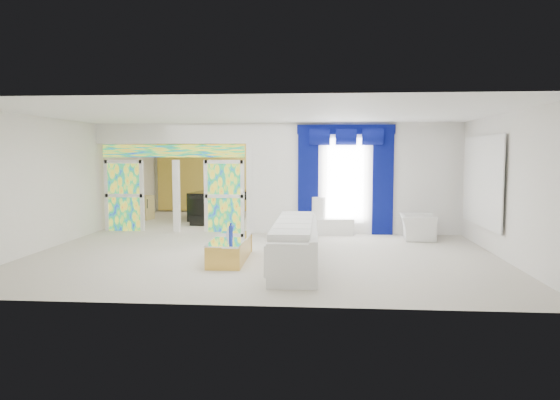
# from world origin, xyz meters

# --- Properties ---
(floor) EXTENTS (12.00, 12.00, 0.00)m
(floor) POSITION_xyz_m (0.00, 0.00, 0.00)
(floor) COLOR #B7AF9E
(floor) RESTS_ON ground
(dividing_wall) EXTENTS (5.70, 0.18, 3.00)m
(dividing_wall) POSITION_xyz_m (2.15, 1.00, 1.50)
(dividing_wall) COLOR white
(dividing_wall) RESTS_ON ground
(dividing_header) EXTENTS (4.30, 0.18, 0.55)m
(dividing_header) POSITION_xyz_m (-2.85, 1.00, 2.73)
(dividing_header) COLOR white
(dividing_header) RESTS_ON dividing_wall
(stained_panel_left) EXTENTS (0.95, 0.04, 2.00)m
(stained_panel_left) POSITION_xyz_m (-4.28, 1.00, 1.00)
(stained_panel_left) COLOR #994C3F
(stained_panel_left) RESTS_ON ground
(stained_panel_right) EXTENTS (0.95, 0.04, 2.00)m
(stained_panel_right) POSITION_xyz_m (-1.42, 1.00, 1.00)
(stained_panel_right) COLOR #994C3F
(stained_panel_right) RESTS_ON ground
(stained_transom) EXTENTS (4.00, 0.05, 0.35)m
(stained_transom) POSITION_xyz_m (-2.85, 1.00, 2.25)
(stained_transom) COLOR #994C3F
(stained_transom) RESTS_ON dividing_header
(window_pane) EXTENTS (1.00, 0.02, 2.30)m
(window_pane) POSITION_xyz_m (1.90, 0.90, 1.45)
(window_pane) COLOR white
(window_pane) RESTS_ON dividing_wall
(blue_drape_left) EXTENTS (0.55, 0.10, 2.80)m
(blue_drape_left) POSITION_xyz_m (0.90, 0.87, 1.40)
(blue_drape_left) COLOR #04044B
(blue_drape_left) RESTS_ON ground
(blue_drape_right) EXTENTS (0.55, 0.10, 2.80)m
(blue_drape_right) POSITION_xyz_m (2.90, 0.87, 1.40)
(blue_drape_right) COLOR #04044B
(blue_drape_right) RESTS_ON ground
(blue_pelmet) EXTENTS (2.60, 0.12, 0.25)m
(blue_pelmet) POSITION_xyz_m (1.90, 0.87, 2.82)
(blue_pelmet) COLOR #04044B
(blue_pelmet) RESTS_ON dividing_wall
(wall_mirror) EXTENTS (0.04, 2.70, 1.90)m
(wall_mirror) POSITION_xyz_m (4.94, -1.00, 1.55)
(wall_mirror) COLOR white
(wall_mirror) RESTS_ON ground
(gold_curtains) EXTENTS (9.70, 0.12, 2.90)m
(gold_curtains) POSITION_xyz_m (0.00, 5.90, 1.50)
(gold_curtains) COLOR gold
(gold_curtains) RESTS_ON ground
(white_sofa) EXTENTS (0.90, 3.90, 0.74)m
(white_sofa) POSITION_xyz_m (0.76, -3.13, 0.37)
(white_sofa) COLOR silver
(white_sofa) RESTS_ON ground
(coffee_table) EXTENTS (0.69, 1.98, 0.44)m
(coffee_table) POSITION_xyz_m (-0.59, -2.83, 0.22)
(coffee_table) COLOR gold
(coffee_table) RESTS_ON ground
(console_table) EXTENTS (1.31, 0.53, 0.43)m
(console_table) POSITION_xyz_m (1.49, 0.76, 0.21)
(console_table) COLOR white
(console_table) RESTS_ON ground
(table_lamp) EXTENTS (0.36, 0.36, 0.58)m
(table_lamp) POSITION_xyz_m (1.19, 0.76, 0.72)
(table_lamp) COLOR silver
(table_lamp) RESTS_ON console_table
(armchair) EXTENTS (0.93, 1.04, 0.63)m
(armchair) POSITION_xyz_m (3.69, 0.10, 0.32)
(armchair) COLOR silver
(armchair) RESTS_ON ground
(grand_piano) EXTENTS (1.57, 1.95, 0.91)m
(grand_piano) POSITION_xyz_m (-2.24, 3.85, 0.46)
(grand_piano) COLOR black
(grand_piano) RESTS_ON ground
(piano_bench) EXTENTS (0.94, 0.45, 0.30)m
(piano_bench) POSITION_xyz_m (-2.24, 2.25, 0.15)
(piano_bench) COLOR black
(piano_bench) RESTS_ON ground
(tv_console) EXTENTS (0.65, 0.61, 0.79)m
(tv_console) POSITION_xyz_m (-4.62, 3.54, 0.40)
(tv_console) COLOR tan
(tv_console) RESTS_ON ground
(chandelier) EXTENTS (0.60, 0.60, 0.60)m
(chandelier) POSITION_xyz_m (-2.30, 3.40, 2.65)
(chandelier) COLOR gold
(chandelier) RESTS_ON ceiling
(decanters) EXTENTS (0.19, 0.67, 0.29)m
(decanters) POSITION_xyz_m (-0.63, -2.61, 0.54)
(decanters) COLOR navy
(decanters) RESTS_ON coffee_table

